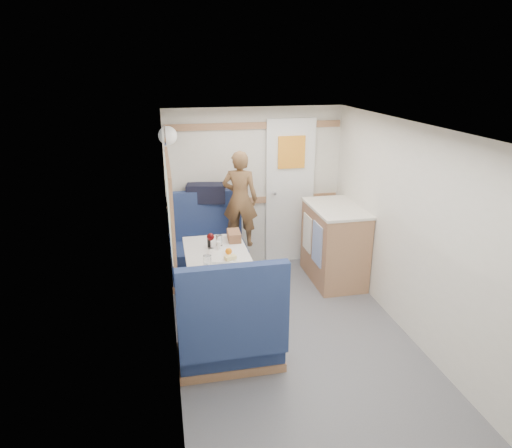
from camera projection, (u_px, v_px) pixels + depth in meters
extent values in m
plane|color=#515156|center=(307.00, 365.00, 3.98)|extent=(4.50, 4.50, 0.00)
plane|color=silver|center=(317.00, 134.00, 3.31)|extent=(4.50, 4.50, 0.00)
cube|color=silver|center=(255.00, 188.00, 5.72)|extent=(2.20, 0.02, 2.00)
cube|color=silver|center=(172.00, 272.00, 3.43)|extent=(0.02, 4.50, 2.00)
cube|color=silver|center=(435.00, 249.00, 3.86)|extent=(0.02, 4.50, 2.00)
cube|color=#8C5D3F|center=(255.00, 200.00, 5.75)|extent=(2.15, 0.02, 0.08)
cube|color=#8C5D3F|center=(255.00, 126.00, 5.44)|extent=(2.15, 0.02, 0.08)
cube|color=#AEBA9D|center=(169.00, 203.00, 4.28)|extent=(0.04, 1.30, 0.72)
cube|color=white|center=(290.00, 192.00, 5.80)|extent=(0.62, 0.04, 1.86)
cube|color=orange|center=(292.00, 152.00, 5.60)|extent=(0.34, 0.03, 0.40)
cylinder|color=silver|center=(274.00, 193.00, 5.71)|extent=(0.04, 0.10, 0.04)
cube|color=white|center=(216.00, 253.00, 4.54)|extent=(0.62, 0.92, 0.04)
cylinder|color=silver|center=(217.00, 284.00, 4.66)|extent=(0.08, 0.08, 0.66)
cylinder|color=silver|center=(218.00, 313.00, 4.77)|extent=(0.36, 0.36, 0.03)
cube|color=navy|center=(209.00, 264.00, 5.44)|extent=(0.88, 0.50, 0.45)
cube|color=navy|center=(205.00, 223.00, 5.56)|extent=(0.88, 0.10, 0.80)
cube|color=#8C5D3F|center=(210.00, 278.00, 5.50)|extent=(0.90, 0.52, 0.08)
cube|color=navy|center=(229.00, 339.00, 3.97)|extent=(0.88, 0.50, 0.45)
cube|color=navy|center=(234.00, 312.00, 3.57)|extent=(0.88, 0.10, 0.80)
cube|color=#8C5D3F|center=(230.00, 357.00, 4.03)|extent=(0.90, 0.52, 0.08)
cube|color=#8C5D3F|center=(204.00, 204.00, 5.52)|extent=(0.90, 0.14, 0.04)
sphere|color=white|center=(168.00, 136.00, 4.90)|extent=(0.20, 0.20, 0.20)
cube|color=#8C5D3F|center=(334.00, 244.00, 5.42)|extent=(0.54, 0.90, 0.90)
cube|color=silver|center=(336.00, 208.00, 5.27)|extent=(0.56, 0.92, 0.03)
cube|color=#5972B2|center=(317.00, 244.00, 5.17)|extent=(0.01, 0.30, 0.48)
cube|color=silver|center=(307.00, 233.00, 5.50)|extent=(0.01, 0.28, 0.44)
imported|color=brown|center=(240.00, 199.00, 5.24)|extent=(0.47, 0.39, 1.12)
cube|color=black|center=(206.00, 193.00, 5.48)|extent=(0.49, 0.31, 0.22)
cube|color=white|center=(221.00, 256.00, 4.40)|extent=(0.30, 0.37, 0.02)
sphere|color=orange|center=(229.00, 251.00, 4.40)|extent=(0.07, 0.07, 0.07)
cube|color=#F2D58C|center=(230.00, 258.00, 4.30)|extent=(0.12, 0.10, 0.04)
cylinder|color=white|center=(211.00, 249.00, 4.59)|extent=(0.06, 0.06, 0.01)
cylinder|color=white|center=(211.00, 244.00, 4.57)|extent=(0.01, 0.01, 0.10)
sphere|color=#460709|center=(211.00, 237.00, 4.55)|extent=(0.08, 0.08, 0.08)
cylinder|color=white|center=(207.00, 262.00, 4.15)|extent=(0.08, 0.08, 0.12)
cylinder|color=white|center=(219.00, 240.00, 4.66)|extent=(0.07, 0.07, 0.11)
cylinder|color=#925E15|center=(233.00, 239.00, 4.74)|extent=(0.06, 0.06, 0.09)
cylinder|color=black|center=(209.00, 243.00, 4.63)|extent=(0.04, 0.04, 0.10)
cylinder|color=white|center=(219.00, 246.00, 4.53)|extent=(0.04, 0.04, 0.10)
cube|color=brown|center=(234.00, 236.00, 4.80)|extent=(0.14, 0.24, 0.10)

